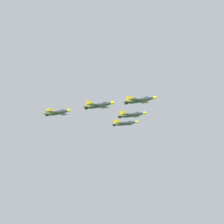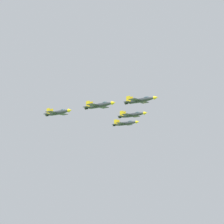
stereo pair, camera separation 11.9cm
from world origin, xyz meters
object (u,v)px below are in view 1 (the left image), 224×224
object	(u,v)px
jet_left_wingman	(132,115)
jet_lead	(140,100)
jet_left_outer	(125,123)
jet_right_wingman	(99,105)
jet_right_outer	(58,113)

from	to	relation	value
jet_left_wingman	jet_lead	bearing A→B (deg)	-40.19
jet_lead	jet_left_outer	world-z (taller)	jet_lead
jet_left_wingman	jet_right_wingman	distance (m)	24.90
jet_left_wingman	jet_right_wingman	size ratio (longest dim) A/B	0.97
jet_right_wingman	jet_left_wingman	bearing A→B (deg)	90.18
jet_left_outer	jet_right_outer	distance (m)	49.78
jet_left_wingman	jet_left_outer	world-z (taller)	jet_left_wingman
jet_lead	jet_right_wingman	bearing A→B (deg)	-140.01
jet_lead	jet_right_wingman	world-z (taller)	jet_lead
jet_left_wingman	jet_right_wingman	world-z (taller)	jet_right_wingman
jet_lead	jet_left_wingman	size ratio (longest dim) A/B	1.01
jet_right_wingman	jet_left_outer	distance (m)	40.15
jet_right_wingman	jet_right_outer	xyz separation A→B (m)	(-4.14, -18.76, -3.38)
jet_right_outer	jet_right_wingman	bearing A→B (deg)	41.19
jet_left_outer	jet_right_outer	world-z (taller)	jet_left_outer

